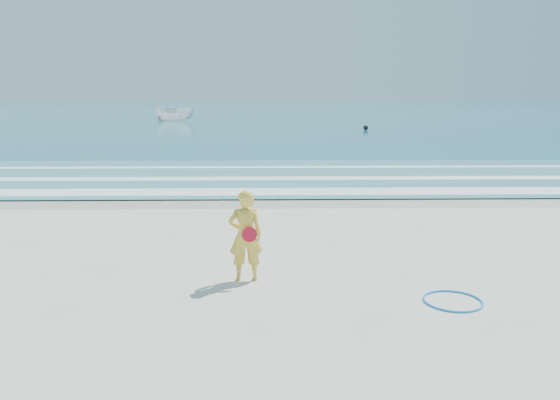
{
  "coord_description": "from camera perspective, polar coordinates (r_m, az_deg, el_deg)",
  "views": [
    {
      "loc": [
        0.31,
        -7.86,
        3.33
      ],
      "look_at": [
        0.56,
        4.0,
        1.0
      ],
      "focal_mm": 35.0,
      "sensor_mm": 36.0,
      "label": 1
    }
  ],
  "objects": [
    {
      "name": "wet_sand",
      "position": [
        17.18,
        -2.21,
        -0.06
      ],
      "size": [
        400.0,
        2.4,
        0.0
      ],
      "primitive_type": "cube",
      "color": "#B2A893",
      "rests_on": "ground"
    },
    {
      "name": "foam_mid",
      "position": [
        21.31,
        -2.02,
        2.27
      ],
      "size": [
        400.0,
        0.9,
        0.01
      ],
      "primitive_type": "cube",
      "color": "white",
      "rests_on": "shallow"
    },
    {
      "name": "boat",
      "position": [
        67.14,
        -10.88,
        8.95
      ],
      "size": [
        5.28,
        2.72,
        1.94
      ],
      "primitive_type": "imported",
      "rotation": [
        0.0,
        0.0,
        1.4
      ],
      "color": "white",
      "rests_on": "ocean"
    },
    {
      "name": "hoop",
      "position": [
        9.42,
        17.6,
        -10.01
      ],
      "size": [
        1.24,
        1.24,
        0.03
      ],
      "primitive_type": "torus",
      "rotation": [
        0.0,
        0.0,
        0.39
      ],
      "color": "#0D8CF3",
      "rests_on": "ground"
    },
    {
      "name": "foam_near",
      "position": [
        18.45,
        -2.14,
        0.88
      ],
      "size": [
        400.0,
        1.4,
        0.01
      ],
      "primitive_type": "cube",
      "color": "white",
      "rests_on": "shallow"
    },
    {
      "name": "foam_far",
      "position": [
        24.58,
        -1.92,
        3.45
      ],
      "size": [
        400.0,
        0.6,
        0.01
      ],
      "primitive_type": "cube",
      "color": "white",
      "rests_on": "shallow"
    },
    {
      "name": "ocean",
      "position": [
        112.9,
        -1.37,
        9.44
      ],
      "size": [
        400.0,
        190.0,
        0.04
      ],
      "primitive_type": "cube",
      "color": "#19727F",
      "rests_on": "ground"
    },
    {
      "name": "ground",
      "position": [
        8.54,
        -3.26,
        -11.86
      ],
      "size": [
        400.0,
        400.0,
        0.0
      ],
      "primitive_type": "plane",
      "color": "silver",
      "rests_on": "ground"
    },
    {
      "name": "buoy",
      "position": [
        50.24,
        8.96,
        7.49
      ],
      "size": [
        0.44,
        0.44,
        0.44
      ],
      "primitive_type": "sphere",
      "color": "black",
      "rests_on": "ocean"
    },
    {
      "name": "woman",
      "position": [
        9.77,
        -3.63,
        -3.74
      ],
      "size": [
        0.64,
        0.45,
        1.66
      ],
      "color": "gold",
      "rests_on": "ground"
    },
    {
      "name": "shallow",
      "position": [
        22.1,
        -1.99,
        2.57
      ],
      "size": [
        400.0,
        10.0,
        0.01
      ],
      "primitive_type": "cube",
      "color": "#59B7AD",
      "rests_on": "ocean"
    }
  ]
}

